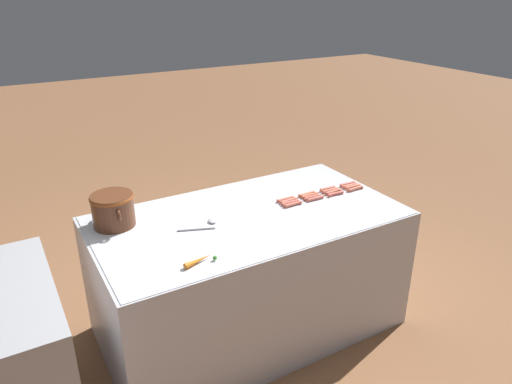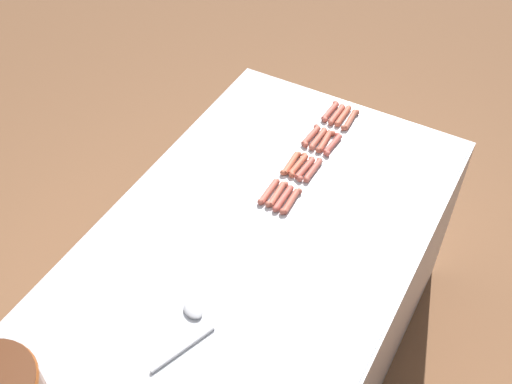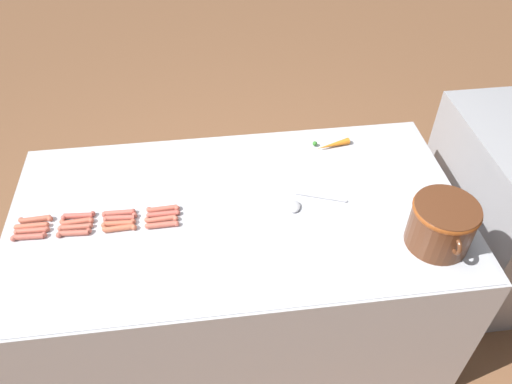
% 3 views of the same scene
% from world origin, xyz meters
% --- Properties ---
extents(ground_plane, '(20.00, 20.00, 0.00)m').
position_xyz_m(ground_plane, '(0.00, 0.00, 0.00)').
color(ground_plane, brown).
extents(griddle_counter, '(1.03, 1.90, 0.85)m').
position_xyz_m(griddle_counter, '(0.00, 0.00, 0.42)').
color(griddle_counter, '#BCBCC1').
rests_on(griddle_counter, ground_plane).
extents(hot_dog_0, '(0.03, 0.14, 0.02)m').
position_xyz_m(hot_dog_0, '(-0.04, -0.82, 0.86)').
color(hot_dog_0, '#C2634B').
rests_on(hot_dog_0, griddle_counter).
extents(hot_dog_1, '(0.03, 0.14, 0.02)m').
position_xyz_m(hot_dog_1, '(-0.03, -0.65, 0.86)').
color(hot_dog_1, '#CC5B4F').
rests_on(hot_dog_1, griddle_counter).
extents(hot_dog_2, '(0.03, 0.14, 0.02)m').
position_xyz_m(hot_dog_2, '(-0.03, -0.49, 0.86)').
color(hot_dog_2, '#C45E4F').
rests_on(hot_dog_2, griddle_counter).
extents(hot_dog_3, '(0.03, 0.14, 0.02)m').
position_xyz_m(hot_dog_3, '(-0.03, -0.31, 0.86)').
color(hot_dog_3, '#C55E4B').
rests_on(hot_dog_3, griddle_counter).
extents(hot_dog_4, '(0.02, 0.14, 0.02)m').
position_xyz_m(hot_dog_4, '(-0.00, -0.83, 0.86)').
color(hot_dog_4, '#CD664C').
rests_on(hot_dog_4, griddle_counter).
extents(hot_dog_5, '(0.03, 0.14, 0.02)m').
position_xyz_m(hot_dog_5, '(-0.00, -0.66, 0.86)').
color(hot_dog_5, '#C8624B').
rests_on(hot_dog_5, griddle_counter).
extents(hot_dog_6, '(0.03, 0.14, 0.02)m').
position_xyz_m(hot_dog_6, '(-0.00, -0.48, 0.86)').
color(hot_dog_6, '#C25D4E').
rests_on(hot_dog_6, griddle_counter).
extents(hot_dog_7, '(0.02, 0.14, 0.02)m').
position_xyz_m(hot_dog_7, '(0.00, -0.31, 0.86)').
color(hot_dog_7, '#C75A4D').
rests_on(hot_dog_7, griddle_counter).
extents(hot_dog_8, '(0.03, 0.14, 0.02)m').
position_xyz_m(hot_dog_8, '(0.03, -0.83, 0.86)').
color(hot_dog_8, '#C6624F').
rests_on(hot_dog_8, griddle_counter).
extents(hot_dog_9, '(0.03, 0.14, 0.02)m').
position_xyz_m(hot_dog_9, '(0.03, -0.66, 0.86)').
color(hot_dog_9, '#C0634F').
rests_on(hot_dog_9, griddle_counter).
extents(hot_dog_10, '(0.03, 0.14, 0.02)m').
position_xyz_m(hot_dog_10, '(0.03, -0.49, 0.86)').
color(hot_dog_10, '#CE6347').
rests_on(hot_dog_10, griddle_counter).
extents(hot_dog_11, '(0.03, 0.14, 0.02)m').
position_xyz_m(hot_dog_11, '(0.03, -0.32, 0.86)').
color(hot_dog_11, '#CA6751').
rests_on(hot_dog_11, griddle_counter).
extents(hot_dog_12, '(0.03, 0.14, 0.02)m').
position_xyz_m(hot_dog_12, '(0.06, -0.83, 0.86)').
color(hot_dog_12, '#C75E4E').
rests_on(hot_dog_12, griddle_counter).
extents(hot_dog_13, '(0.03, 0.14, 0.02)m').
position_xyz_m(hot_dog_13, '(0.06, -0.66, 0.86)').
color(hot_dog_13, '#C35D4C').
rests_on(hot_dog_13, griddle_counter).
extents(hot_dog_14, '(0.03, 0.14, 0.02)m').
position_xyz_m(hot_dog_14, '(0.06, -0.48, 0.86)').
color(hot_dog_14, '#CE6849').
rests_on(hot_dog_14, griddle_counter).
extents(hot_dog_15, '(0.03, 0.14, 0.02)m').
position_xyz_m(hot_dog_15, '(0.06, -0.31, 0.86)').
color(hot_dog_15, '#CD6250').
rests_on(hot_dog_15, griddle_counter).
extents(bean_pot, '(0.31, 0.25, 0.20)m').
position_xyz_m(bean_pot, '(0.28, 0.75, 0.96)').
color(bean_pot, '#562D19').
rests_on(bean_pot, griddle_counter).
extents(serving_spoon, '(0.13, 0.26, 0.02)m').
position_xyz_m(serving_spoon, '(0.01, 0.28, 0.85)').
color(serving_spoon, '#B7B7BC').
rests_on(serving_spoon, griddle_counter).
extents(carrot, '(0.07, 0.18, 0.03)m').
position_xyz_m(carrot, '(-0.36, 0.49, 0.86)').
color(carrot, orange).
rests_on(carrot, griddle_counter).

